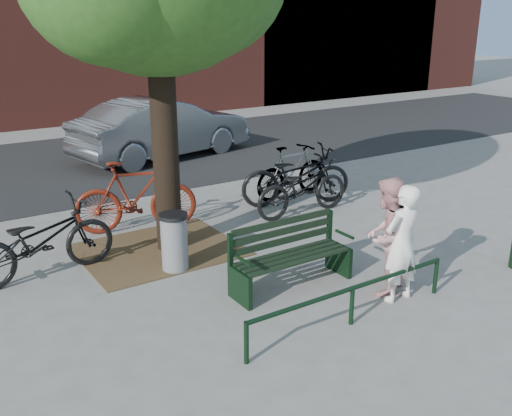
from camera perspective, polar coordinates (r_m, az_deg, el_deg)
ground at (r=7.96m, az=3.58°, el=-7.86°), size 90.00×90.00×0.00m
dirt_pit at (r=9.24m, az=-9.68°, el=-4.14°), size 2.40×2.00×0.02m
road at (r=15.23m, az=-15.94°, el=4.46°), size 40.00×7.00×0.01m
park_bench at (r=7.82m, az=3.31°, el=-4.51°), size 1.74×0.54×0.97m
guard_railing at (r=6.96m, az=9.63°, el=-8.48°), size 3.06×0.06×0.51m
person_left at (r=7.53m, az=14.36°, el=-3.50°), size 0.58×0.39×1.57m
person_right at (r=7.70m, az=12.88°, el=-2.80°), size 0.96×0.88×1.59m
litter_bin at (r=8.37m, az=-8.16°, el=-3.37°), size 0.42×0.42×0.87m
bicycle_a at (r=8.56m, az=-20.77°, el=-3.07°), size 2.18×0.94×1.12m
bicycle_b at (r=9.97m, az=-11.93°, el=1.18°), size 2.17×1.16×1.25m
bicycle_c at (r=10.63m, az=4.67°, el=2.07°), size 2.02×0.72×1.06m
bicycle_d at (r=11.68m, az=3.57°, el=3.69°), size 1.85×0.67×1.09m
bicycle_e at (r=11.21m, az=4.03°, el=3.23°), size 2.34×1.41×1.16m
parked_car at (r=15.19m, az=-9.36°, el=7.90°), size 5.01×2.60×1.57m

